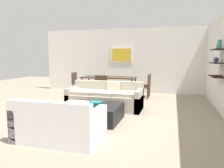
{
  "coord_description": "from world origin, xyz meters",
  "views": [
    {
      "loc": [
        1.77,
        -5.72,
        1.5
      ],
      "look_at": [
        0.11,
        0.2,
        0.75
      ],
      "focal_mm": 35.26,
      "sensor_mm": 36.0,
      "label": 1
    }
  ],
  "objects_px": {
    "wine_glass_right_far": "(128,74)",
    "wine_glass_right_near": "(127,75)",
    "decorative_bowl": "(95,103)",
    "dining_table": "(109,79)",
    "dining_chair_left_far": "(77,81)",
    "wine_glass_left_far": "(92,73)",
    "dining_chair_foot": "(102,86)",
    "apple_on_coffee_table": "(86,103)",
    "sofa_beige": "(105,99)",
    "coffee_table": "(96,113)",
    "dining_chair_right_near": "(146,85)",
    "wine_glass_foot": "(106,75)",
    "loveseat_white": "(59,125)",
    "dining_chair_right_far": "(147,84)"
  },
  "relations": [
    {
      "from": "decorative_bowl",
      "to": "wine_glass_right_far",
      "type": "distance_m",
      "value": 3.37
    },
    {
      "from": "dining_chair_left_far",
      "to": "dining_chair_foot",
      "type": "height_order",
      "value": "same"
    },
    {
      "from": "apple_on_coffee_table",
      "to": "dining_chair_right_near",
      "type": "height_order",
      "value": "dining_chair_right_near"
    },
    {
      "from": "dining_table",
      "to": "wine_glass_right_far",
      "type": "bearing_deg",
      "value": 8.13
    },
    {
      "from": "coffee_table",
      "to": "decorative_bowl",
      "type": "xyz_separation_m",
      "value": [
        -0.03,
        0.06,
        0.23
      ]
    },
    {
      "from": "dining_chair_right_near",
      "to": "dining_chair_left_far",
      "type": "bearing_deg",
      "value": 172.35
    },
    {
      "from": "apple_on_coffee_table",
      "to": "wine_glass_right_near",
      "type": "height_order",
      "value": "wine_glass_right_near"
    },
    {
      "from": "decorative_bowl",
      "to": "wine_glass_right_far",
      "type": "height_order",
      "value": "wine_glass_right_far"
    },
    {
      "from": "sofa_beige",
      "to": "apple_on_coffee_table",
      "type": "relative_size",
      "value": 26.12
    },
    {
      "from": "wine_glass_left_far",
      "to": "sofa_beige",
      "type": "bearing_deg",
      "value": -60.1
    },
    {
      "from": "dining_chair_left_far",
      "to": "coffee_table",
      "type": "bearing_deg",
      "value": -59.21
    },
    {
      "from": "sofa_beige",
      "to": "dining_chair_right_near",
      "type": "relative_size",
      "value": 2.45
    },
    {
      "from": "apple_on_coffee_table",
      "to": "decorative_bowl",
      "type": "bearing_deg",
      "value": 14.03
    },
    {
      "from": "apple_on_coffee_table",
      "to": "wine_glass_right_far",
      "type": "distance_m",
      "value": 3.44
    },
    {
      "from": "coffee_table",
      "to": "wine_glass_left_far",
      "type": "bearing_deg",
      "value": 112.13
    },
    {
      "from": "dining_chair_right_far",
      "to": "wine_glass_right_far",
      "type": "bearing_deg",
      "value": -172.87
    },
    {
      "from": "wine_glass_right_far",
      "to": "dining_chair_foot",
      "type": "bearing_deg",
      "value": -128.24
    },
    {
      "from": "decorative_bowl",
      "to": "dining_chair_foot",
      "type": "bearing_deg",
      "value": 104.37
    },
    {
      "from": "dining_chair_right_near",
      "to": "wine_glass_left_far",
      "type": "distance_m",
      "value": 2.23
    },
    {
      "from": "decorative_bowl",
      "to": "wine_glass_foot",
      "type": "bearing_deg",
      "value": 102.1
    },
    {
      "from": "sofa_beige",
      "to": "dining_chair_right_far",
      "type": "xyz_separation_m",
      "value": [
        0.95,
        2.22,
        0.21
      ]
    },
    {
      "from": "wine_glass_right_far",
      "to": "dining_table",
      "type": "bearing_deg",
      "value": -171.87
    },
    {
      "from": "coffee_table",
      "to": "dining_table",
      "type": "xyz_separation_m",
      "value": [
        -0.64,
        3.29,
        0.49
      ]
    },
    {
      "from": "dining_chair_right_far",
      "to": "decorative_bowl",
      "type": "bearing_deg",
      "value": -103.51
    },
    {
      "from": "dining_chair_left_far",
      "to": "wine_glass_left_far",
      "type": "relative_size",
      "value": 5.14
    },
    {
      "from": "wine_glass_foot",
      "to": "wine_glass_right_far",
      "type": "bearing_deg",
      "value": 32.59
    },
    {
      "from": "sofa_beige",
      "to": "dining_chair_right_near",
      "type": "height_order",
      "value": "dining_chair_right_near"
    },
    {
      "from": "dining_chair_left_far",
      "to": "wine_glass_right_near",
      "type": "distance_m",
      "value": 2.22
    },
    {
      "from": "apple_on_coffee_table",
      "to": "dining_table",
      "type": "distance_m",
      "value": 3.32
    },
    {
      "from": "wine_glass_right_far",
      "to": "wine_glass_right_near",
      "type": "bearing_deg",
      "value": -90.0
    },
    {
      "from": "sofa_beige",
      "to": "dining_chair_right_far",
      "type": "bearing_deg",
      "value": 66.86
    },
    {
      "from": "apple_on_coffee_table",
      "to": "wine_glass_left_far",
      "type": "relative_size",
      "value": 0.48
    },
    {
      "from": "loveseat_white",
      "to": "dining_chair_left_far",
      "type": "xyz_separation_m",
      "value": [
        -1.87,
        4.82,
        0.21
      ]
    },
    {
      "from": "dining_chair_right_far",
      "to": "wine_glass_right_near",
      "type": "relative_size",
      "value": 6.25
    },
    {
      "from": "decorative_bowl",
      "to": "dining_table",
      "type": "xyz_separation_m",
      "value": [
        -0.61,
        3.23,
        0.26
      ]
    },
    {
      "from": "dining_table",
      "to": "dining_chair_right_far",
      "type": "relative_size",
      "value": 2.34
    },
    {
      "from": "dining_chair_foot",
      "to": "dining_chair_left_far",
      "type": "bearing_deg",
      "value": 144.4
    },
    {
      "from": "loveseat_white",
      "to": "dining_chair_right_far",
      "type": "height_order",
      "value": "dining_chair_right_far"
    },
    {
      "from": "sofa_beige",
      "to": "wine_glass_foot",
      "type": "relative_size",
      "value": 12.69
    },
    {
      "from": "coffee_table",
      "to": "wine_glass_right_near",
      "type": "height_order",
      "value": "wine_glass_right_near"
    },
    {
      "from": "dining_chair_foot",
      "to": "coffee_table",
      "type": "bearing_deg",
      "value": -75.41
    },
    {
      "from": "dining_chair_foot",
      "to": "wine_glass_right_far",
      "type": "xyz_separation_m",
      "value": [
        0.74,
        0.94,
        0.38
      ]
    },
    {
      "from": "dining_table",
      "to": "dining_chair_left_far",
      "type": "relative_size",
      "value": 2.34
    },
    {
      "from": "wine_glass_foot",
      "to": "wine_glass_left_far",
      "type": "distance_m",
      "value": 0.88
    },
    {
      "from": "sofa_beige",
      "to": "dining_table",
      "type": "xyz_separation_m",
      "value": [
        -0.49,
        2.03,
        0.39
      ]
    },
    {
      "from": "coffee_table",
      "to": "wine_glass_foot",
      "type": "height_order",
      "value": "wine_glass_foot"
    },
    {
      "from": "coffee_table",
      "to": "dining_chair_right_near",
      "type": "distance_m",
      "value": 3.21
    },
    {
      "from": "dining_table",
      "to": "dining_chair_right_near",
      "type": "relative_size",
      "value": 2.34
    },
    {
      "from": "dining_table",
      "to": "wine_glass_foot",
      "type": "height_order",
      "value": "wine_glass_foot"
    },
    {
      "from": "loveseat_white",
      "to": "wine_glass_left_far",
      "type": "bearing_deg",
      "value": 103.95
    }
  ]
}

